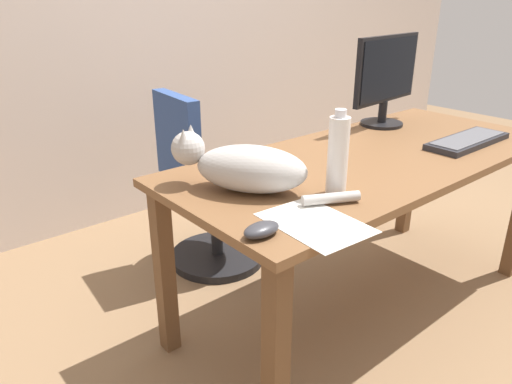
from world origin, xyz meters
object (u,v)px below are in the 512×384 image
Objects in this scene: office_chair at (206,196)px; monitor at (386,77)px; keyboard at (468,141)px; cat at (244,166)px; water_bottle at (338,156)px; computer_mouse at (262,230)px.

office_chair is 1.02m from monitor.
keyboard is (0.72, -0.91, 0.35)m from office_chair.
office_chair is 1.21m from keyboard.
water_bottle is (0.20, -0.21, 0.05)m from cat.
water_bottle reaches higher than cat.
cat is 4.74× the size of computer_mouse.
keyboard is 4.00× the size of computer_mouse.
monitor is (0.70, -0.48, 0.56)m from office_chair.
water_bottle is (-0.12, -0.91, 0.46)m from office_chair.
computer_mouse is at bearing -176.57° from keyboard.
keyboard is at bearing 3.43° from computer_mouse.
monitor is 1.30m from computer_mouse.
cat is at bearing 59.19° from computer_mouse.
cat is (-0.32, -0.70, 0.42)m from office_chair.
monitor is 1.05m from cat.
computer_mouse is 0.39m from water_bottle.
computer_mouse is 0.40× the size of water_bottle.
water_bottle reaches higher than office_chair.
monitor reaches higher than office_chair.
keyboard is 0.84× the size of cat.
computer_mouse reaches higher than keyboard.
cat is (-1.04, 0.20, 0.07)m from keyboard.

